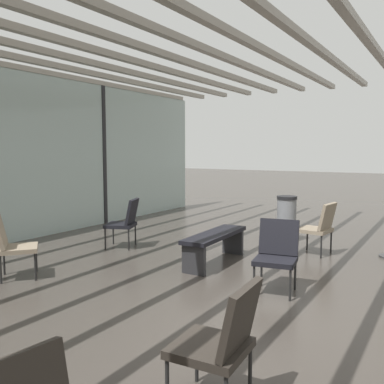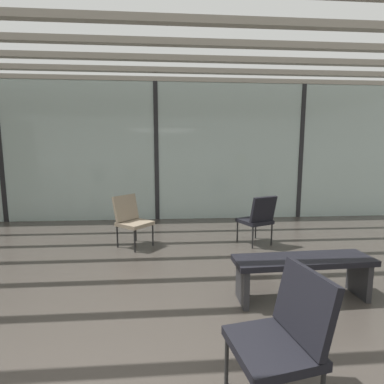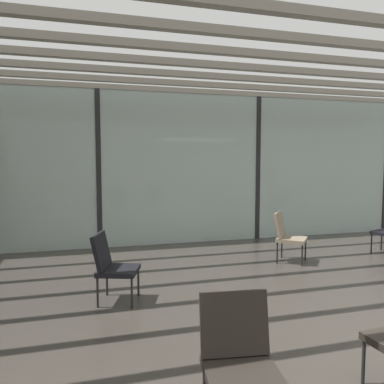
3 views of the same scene
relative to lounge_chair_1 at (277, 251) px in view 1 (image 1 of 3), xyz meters
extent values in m
plane|color=#38332D|center=(-1.04, -0.01, -0.49)|extent=(60.00, 60.00, 0.00)
cube|color=black|center=(2.46, 5.19, 1.11)|extent=(0.10, 0.12, 3.20)
cube|color=gray|center=(-1.04, 0.79, 2.76)|extent=(13.72, 0.12, 0.10)
cube|color=gray|center=(-1.04, 1.53, 2.76)|extent=(13.72, 0.12, 0.10)
cube|color=gray|center=(-1.04, 2.26, 2.76)|extent=(13.72, 0.12, 0.10)
cube|color=gray|center=(-1.04, 2.99, 2.76)|extent=(13.72, 0.12, 0.10)
cube|color=gray|center=(-1.04, 3.73, 2.76)|extent=(13.72, 0.12, 0.10)
cube|color=black|center=(-0.09, -0.02, -0.09)|extent=(0.56, 0.56, 0.06)
cube|color=black|center=(0.12, 0.02, 0.16)|extent=(0.23, 0.50, 0.44)
cylinder|color=black|center=(-0.33, 0.15, -0.31)|extent=(0.03, 0.03, 0.37)
cylinder|color=black|center=(-0.26, -0.26, -0.31)|extent=(0.03, 0.03, 0.37)
cylinder|color=black|center=(0.08, 0.23, -0.31)|extent=(0.03, 0.03, 0.37)
cylinder|color=black|center=(0.16, -0.18, -0.31)|extent=(0.03, 0.03, 0.37)
cube|color=black|center=(0.76, 3.18, -0.09)|extent=(0.63, 0.63, 0.06)
cube|color=black|center=(0.84, 2.98, 0.16)|extent=(0.50, 0.32, 0.44)
cylinder|color=black|center=(0.87, 3.46, -0.31)|extent=(0.03, 0.03, 0.37)
cylinder|color=black|center=(0.48, 3.29, -0.31)|extent=(0.03, 0.03, 0.37)
cylinder|color=black|center=(1.03, 3.07, -0.31)|extent=(0.03, 0.03, 0.37)
cylinder|color=black|center=(0.65, 2.90, -0.31)|extent=(0.03, 0.03, 0.37)
cube|color=#28231E|center=(-2.44, -0.44, -0.09)|extent=(0.51, 0.51, 0.06)
cube|color=#28231E|center=(-2.43, -0.65, 0.16)|extent=(0.49, 0.17, 0.44)
cylinder|color=black|center=(-2.25, -0.21, -0.31)|extent=(0.03, 0.03, 0.37)
cylinder|color=black|center=(-2.22, -0.63, -0.31)|extent=(0.03, 0.03, 0.37)
cube|color=#7F705B|center=(-1.32, 3.16, -0.09)|extent=(0.68, 0.68, 0.06)
cube|color=#7F705B|center=(-1.49, 3.29, 0.16)|extent=(0.41, 0.46, 0.44)
cylinder|color=black|center=(-1.29, 2.86, -0.31)|extent=(0.03, 0.03, 0.37)
cylinder|color=black|center=(-1.02, 3.18, -0.31)|extent=(0.03, 0.03, 0.37)
cylinder|color=black|center=(-1.62, 3.13, -0.31)|extent=(0.03, 0.03, 0.37)
cylinder|color=black|center=(-1.35, 3.45, -0.31)|extent=(0.03, 0.03, 0.37)
cube|color=#7F705B|center=(2.10, 0.12, -0.09)|extent=(0.54, 0.54, 0.06)
cube|color=#7F705B|center=(2.07, -0.09, 0.16)|extent=(0.49, 0.20, 0.44)
cylinder|color=black|center=(2.33, 0.30, -0.31)|extent=(0.03, 0.03, 0.37)
cylinder|color=black|center=(1.91, 0.36, -0.31)|extent=(0.03, 0.03, 0.37)
cylinder|color=black|center=(2.28, -0.11, -0.31)|extent=(0.03, 0.03, 0.37)
cylinder|color=black|center=(1.86, -0.06, -0.31)|extent=(0.03, 0.03, 0.37)
cube|color=black|center=(0.72, 1.25, -0.05)|extent=(1.52, 0.46, 0.06)
cube|color=#262628|center=(0.05, 1.22, -0.29)|extent=(0.06, 0.36, 0.41)
cube|color=#262628|center=(1.39, 1.27, -0.29)|extent=(0.06, 0.36, 0.41)
cylinder|color=slate|center=(2.82, 0.85, -0.09)|extent=(0.36, 0.36, 0.80)
cylinder|color=black|center=(2.82, 0.85, 0.34)|extent=(0.38, 0.38, 0.06)
camera|label=1|loc=(-4.79, -1.75, 1.23)|focal=39.11mm
camera|label=2|loc=(-0.70, -1.57, 1.09)|focal=26.43mm
camera|label=3|loc=(-4.74, -2.62, 1.29)|focal=35.07mm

